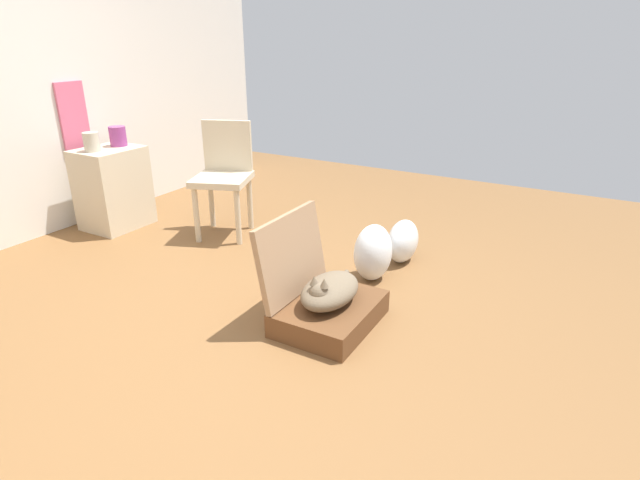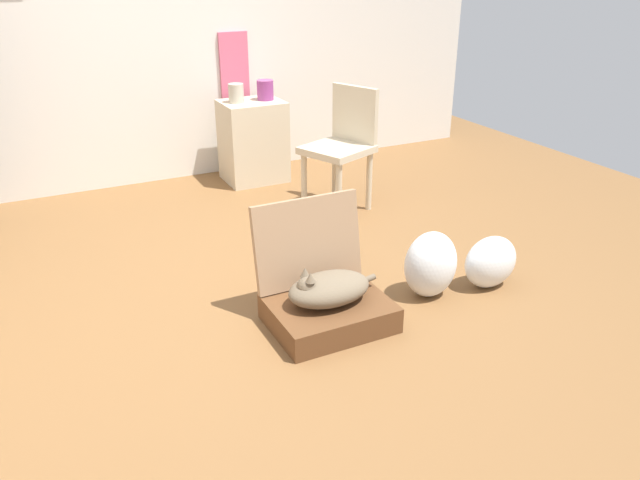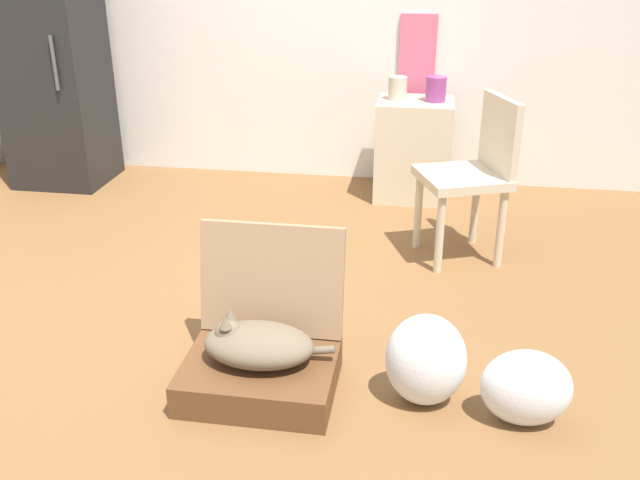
# 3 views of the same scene
# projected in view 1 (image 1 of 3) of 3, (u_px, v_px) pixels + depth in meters

# --- Properties ---
(ground_plane) EXTENTS (7.68, 7.68, 0.00)m
(ground_plane) POSITION_uv_depth(u_px,v_px,m) (221.00, 329.00, 2.87)
(ground_plane) COLOR brown
(ground_plane) RESTS_ON ground
(suitcase_base) EXTENTS (0.61, 0.48, 0.14)m
(suitcase_base) POSITION_uv_depth(u_px,v_px,m) (330.00, 313.00, 2.89)
(suitcase_base) COLOR brown
(suitcase_base) RESTS_ON ground
(suitcase_lid) EXTENTS (0.61, 0.12, 0.48)m
(suitcase_lid) POSITION_uv_depth(u_px,v_px,m) (292.00, 255.00, 2.89)
(suitcase_lid) COLOR #9B7756
(suitcase_lid) RESTS_ON suitcase_base
(cat) EXTENTS (0.52, 0.28, 0.21)m
(cat) POSITION_uv_depth(u_px,v_px,m) (329.00, 291.00, 2.83)
(cat) COLOR brown
(cat) RESTS_ON suitcase_base
(plastic_bag_white) EXTENTS (0.31, 0.24, 0.39)m
(plastic_bag_white) POSITION_uv_depth(u_px,v_px,m) (373.00, 252.00, 3.38)
(plastic_bag_white) COLOR silver
(plastic_bag_white) RESTS_ON ground
(plastic_bag_clear) EXTENTS (0.34, 0.20, 0.31)m
(plastic_bag_clear) POSITION_uv_depth(u_px,v_px,m) (403.00, 241.00, 3.66)
(plastic_bag_clear) COLOR silver
(plastic_bag_clear) RESTS_ON ground
(side_table) EXTENTS (0.50, 0.42, 0.67)m
(side_table) POSITION_uv_depth(u_px,v_px,m) (113.00, 188.00, 4.28)
(side_table) COLOR beige
(side_table) RESTS_ON ground
(vase_tall) EXTENTS (0.12, 0.12, 0.15)m
(vase_tall) POSITION_uv_depth(u_px,v_px,m) (91.00, 142.00, 4.03)
(vase_tall) COLOR #B7AD99
(vase_tall) RESTS_ON side_table
(vase_short) EXTENTS (0.14, 0.14, 0.16)m
(vase_short) POSITION_uv_depth(u_px,v_px,m) (118.00, 136.00, 4.22)
(vase_short) COLOR #8C387A
(vase_short) RESTS_ON side_table
(chair) EXTENTS (0.56, 0.55, 0.90)m
(chair) POSITION_uv_depth(u_px,v_px,m) (224.00, 173.00, 4.08)
(chair) COLOR beige
(chair) RESTS_ON ground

